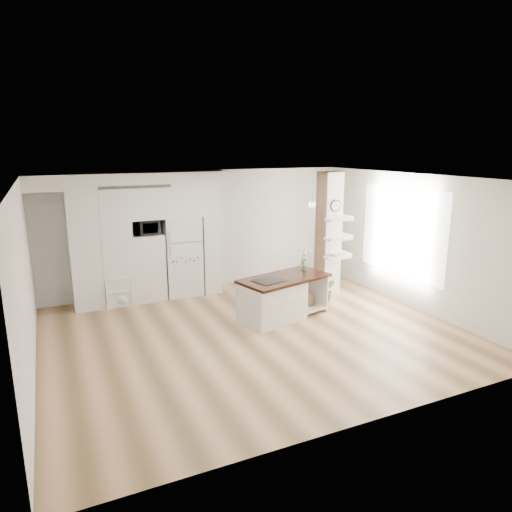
{
  "coord_description": "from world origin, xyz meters",
  "views": [
    {
      "loc": [
        -3.13,
        -6.82,
        3.21
      ],
      "look_at": [
        0.45,
        0.9,
        1.16
      ],
      "focal_mm": 32.0,
      "sensor_mm": 36.0,
      "label": 1
    }
  ],
  "objects_px": {
    "bookshelf": "(119,293)",
    "kitchen_island": "(277,298)",
    "floor_plant_a": "(328,290)",
    "refrigerator": "(182,256)"
  },
  "relations": [
    {
      "from": "bookshelf",
      "to": "kitchen_island",
      "type": "bearing_deg",
      "value": -43.02
    },
    {
      "from": "kitchen_island",
      "to": "bookshelf",
      "type": "distance_m",
      "value": 3.3
    },
    {
      "from": "floor_plant_a",
      "to": "kitchen_island",
      "type": "bearing_deg",
      "value": -163.7
    },
    {
      "from": "kitchen_island",
      "to": "bookshelf",
      "type": "bearing_deg",
      "value": 127.87
    },
    {
      "from": "bookshelf",
      "to": "floor_plant_a",
      "type": "distance_m",
      "value": 4.35
    },
    {
      "from": "refrigerator",
      "to": "bookshelf",
      "type": "bearing_deg",
      "value": -171.15
    },
    {
      "from": "refrigerator",
      "to": "floor_plant_a",
      "type": "xyz_separation_m",
      "value": [
        2.64,
        -1.81,
        -0.63
      ]
    },
    {
      "from": "bookshelf",
      "to": "floor_plant_a",
      "type": "relative_size",
      "value": 1.26
    },
    {
      "from": "floor_plant_a",
      "to": "bookshelf",
      "type": "bearing_deg",
      "value": 158.61
    },
    {
      "from": "refrigerator",
      "to": "bookshelf",
      "type": "distance_m",
      "value": 1.55
    }
  ]
}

